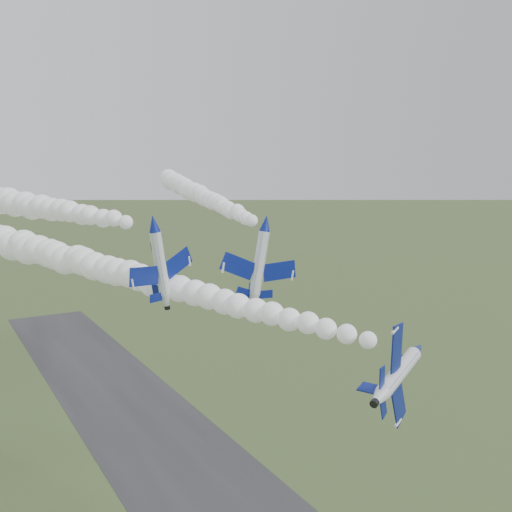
{
  "coord_description": "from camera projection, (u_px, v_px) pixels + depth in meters",
  "views": [
    {
      "loc": [
        -34.9,
        -41.83,
        49.13
      ],
      "look_at": [
        0.64,
        18.19,
        38.79
      ],
      "focal_mm": 40.0,
      "sensor_mm": 36.0,
      "label": 1
    }
  ],
  "objects": [
    {
      "name": "smoke_trail_jet_pair_right",
      "position": [
        198.0,
        194.0,
        113.38
      ],
      "size": [
        17.6,
        71.86,
        4.57
      ],
      "primitive_type": null,
      "rotation": [
        0.0,
        0.0,
        -0.18
      ],
      "color": "white"
    },
    {
      "name": "jet_lead",
      "position": [
        419.0,
        349.0,
        54.12
      ],
      "size": [
        6.13,
        11.0,
        9.44
      ],
      "rotation": [
        0.0,
        1.39,
        0.43
      ],
      "color": "silver"
    },
    {
      "name": "smoke_trail_jet_lead",
      "position": [
        136.0,
        277.0,
        76.92
      ],
      "size": [
        35.42,
        68.92,
        5.02
      ],
      "primitive_type": null,
      "rotation": [
        0.0,
        0.0,
        0.43
      ],
      "color": "white"
    },
    {
      "name": "jet_pair_right",
      "position": [
        266.0,
        223.0,
        76.65
      ],
      "size": [
        10.91,
        13.03,
        3.52
      ],
      "rotation": [
        0.0,
        0.17,
        -0.18
      ],
      "color": "silver"
    },
    {
      "name": "runway",
      "position": [
        213.0,
        500.0,
        85.93
      ],
      "size": [
        24.0,
        260.0,
        0.04
      ],
      "primitive_type": "cube",
      "color": "#2A2B2D",
      "rests_on": "ground"
    },
    {
      "name": "jet_pair_left",
      "position": [
        154.0,
        223.0,
        68.54
      ],
      "size": [
        10.11,
        11.81,
        3.32
      ],
      "rotation": [
        0.0,
        -0.17,
        0.36
      ],
      "color": "silver"
    }
  ]
}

